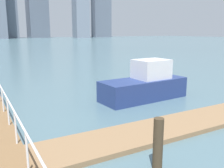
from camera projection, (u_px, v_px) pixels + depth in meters
The scene contains 7 objects.
ground_plane at pixel (34, 81), 19.91m from camera, with size 300.00×300.00×0.00m, color slate.
floating_dock at pixel (202, 119), 10.93m from camera, with size 15.86×2.00×0.18m, color #93704C.
boardwalk_railing at pixel (15, 118), 7.68m from camera, with size 0.06×25.63×1.08m.
dock_piling_1 at pixel (158, 144), 7.02m from camera, with size 0.29×0.29×1.52m, color #473826.
moored_boat_1 at pixel (145, 85), 14.42m from camera, with size 5.27×2.24×2.27m.
skyline_tower_3 at pixel (11, 10), 140.36m from camera, with size 6.29×9.91×31.21m, color slate.
skyline_tower_4 at pixel (38, 16), 150.78m from camera, with size 11.70×8.62×25.48m, color slate.
Camera 1 is at (-4.08, -0.08, 3.87)m, focal length 40.00 mm.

